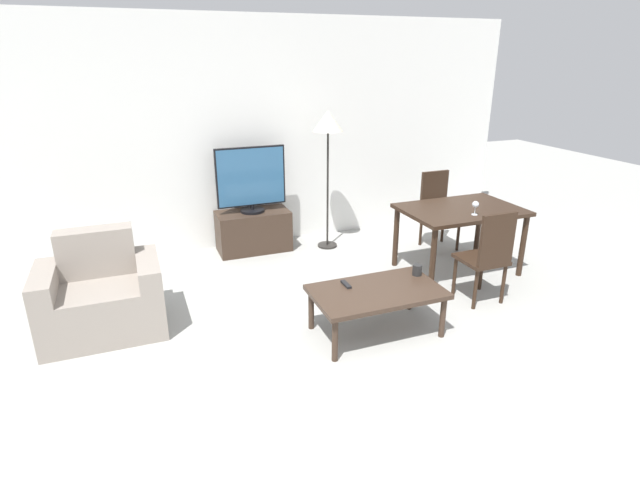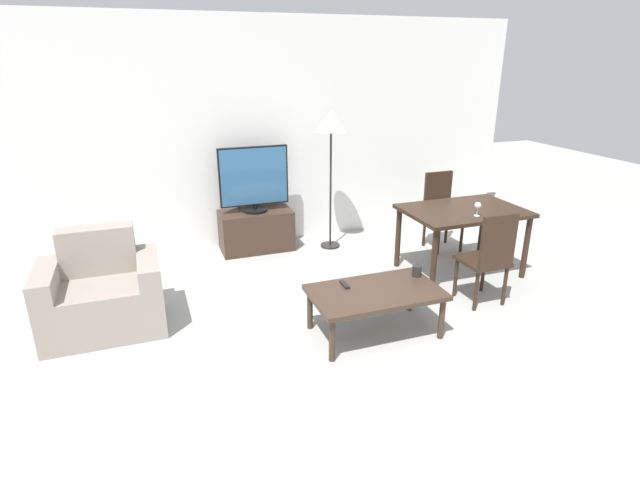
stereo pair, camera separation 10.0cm
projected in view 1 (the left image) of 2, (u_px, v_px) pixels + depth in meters
The scene contains 13 objects.
ground_plane at pixel (393, 437), 3.14m from camera, with size 18.00×18.00×0.00m, color #9E9E99.
wall_back at pixel (245, 136), 5.93m from camera, with size 7.10×0.06×2.70m.
armchair at pixel (102, 298), 4.26m from camera, with size 0.99×0.70×0.86m.
tv_stand at pixel (253, 231), 6.06m from camera, with size 0.86×0.44×0.49m.
tv at pixel (251, 180), 5.83m from camera, with size 0.82×0.29×0.78m.
coffee_table at pixel (377, 294), 4.20m from camera, with size 1.10×0.64×0.41m.
dining_table at pixel (460, 216), 5.35m from camera, with size 1.25×0.86×0.72m.
dining_chair_near at pixel (488, 254), 4.67m from camera, with size 0.40×0.40×0.93m.
dining_chair_far at pixel (437, 207), 6.12m from camera, with size 0.40×0.40×0.93m.
floor_lamp at pixel (328, 129), 5.75m from camera, with size 0.35×0.35×1.66m.
remote_primary at pixel (346, 284), 4.26m from camera, with size 0.04×0.15×0.02m.
cup_white_near at pixel (417, 270), 4.45m from camera, with size 0.08×0.08×0.10m.
wine_glass_left at pixel (475, 205), 5.05m from camera, with size 0.07×0.07×0.15m.
Camera 1 is at (-1.34, -2.17, 2.27)m, focal length 28.00 mm.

